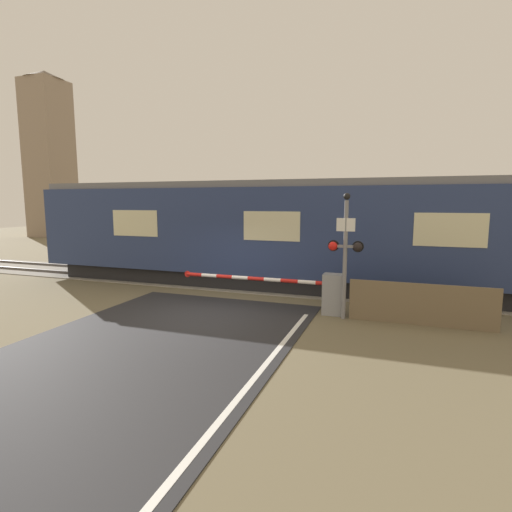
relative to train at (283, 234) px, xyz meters
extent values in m
plane|color=#6B6047|center=(-1.07, -4.49, -2.00)|extent=(80.00, 80.00, 0.00)
cube|color=gray|center=(-1.07, 0.00, -1.98)|extent=(36.00, 3.20, 0.03)
cube|color=#595451|center=(-1.07, -0.72, -1.92)|extent=(36.00, 0.08, 0.10)
cube|color=#595451|center=(-1.07, 0.72, -1.92)|extent=(36.00, 0.08, 0.10)
cube|color=black|center=(0.00, 0.00, -1.70)|extent=(18.09, 2.56, 0.60)
cube|color=navy|center=(0.00, 0.00, 0.13)|extent=(19.66, 3.01, 3.06)
cube|color=slate|center=(0.00, 0.00, 1.78)|extent=(19.27, 2.77, 0.24)
cube|color=beige|center=(5.41, -1.52, 0.36)|extent=(1.97, 0.02, 0.98)
cube|color=beige|center=(0.00, -1.52, 0.36)|extent=(1.97, 0.02, 0.98)
cube|color=beige|center=(-5.41, -1.52, 0.36)|extent=(1.97, 0.02, 0.98)
cube|color=gray|center=(2.36, -3.14, -1.42)|extent=(0.60, 0.44, 1.16)
cylinder|color=gray|center=(2.36, -3.14, -1.12)|extent=(0.16, 0.16, 0.18)
cylinder|color=red|center=(2.10, -3.14, -1.12)|extent=(0.52, 0.11, 0.11)
cylinder|color=white|center=(1.59, -3.14, -1.12)|extent=(0.52, 0.11, 0.11)
cylinder|color=red|center=(1.07, -3.14, -1.12)|extent=(0.52, 0.11, 0.11)
cylinder|color=white|center=(0.55, -3.14, -1.12)|extent=(0.52, 0.11, 0.11)
cylinder|color=red|center=(0.04, -3.14, -1.12)|extent=(0.52, 0.11, 0.11)
cylinder|color=white|center=(-0.48, -3.14, -1.12)|extent=(0.52, 0.11, 0.11)
cylinder|color=red|center=(-1.00, -3.14, -1.12)|extent=(0.52, 0.11, 0.11)
cylinder|color=white|center=(-1.51, -3.14, -1.12)|extent=(0.52, 0.11, 0.11)
cylinder|color=red|center=(-2.03, -3.14, -1.12)|extent=(0.52, 0.11, 0.11)
cylinder|color=red|center=(-2.29, -3.14, -1.12)|extent=(0.20, 0.02, 0.20)
cylinder|color=gray|center=(2.68, -3.47, -0.39)|extent=(0.11, 0.11, 3.21)
cube|color=gray|center=(2.68, -3.47, -0.01)|extent=(0.77, 0.07, 0.07)
sphere|color=red|center=(2.36, -3.52, -0.01)|extent=(0.24, 0.24, 0.24)
sphere|color=black|center=(3.01, -3.52, -0.01)|extent=(0.24, 0.24, 0.24)
cylinder|color=black|center=(2.36, -3.41, -0.01)|extent=(0.30, 0.06, 0.30)
cylinder|color=black|center=(3.01, -3.41, -0.01)|extent=(0.30, 0.06, 0.30)
cube|color=white|center=(2.68, -3.51, 0.57)|extent=(0.49, 0.02, 0.35)
sphere|color=black|center=(2.68, -3.47, 1.31)|extent=(0.18, 0.18, 0.18)
cube|color=gray|center=(-25.90, 14.26, 4.88)|extent=(3.19, 3.19, 13.76)
cone|color=brown|center=(-25.90, 14.26, 12.16)|extent=(3.51, 3.51, 0.80)
cube|color=#726047|center=(4.63, -3.41, -1.45)|extent=(3.60, 0.06, 1.10)
camera|label=1|loc=(3.97, -14.23, 1.18)|focal=28.00mm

